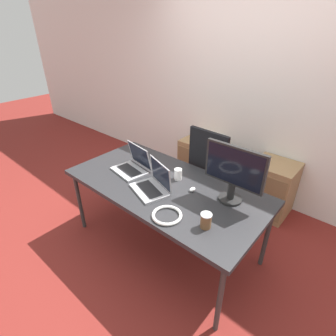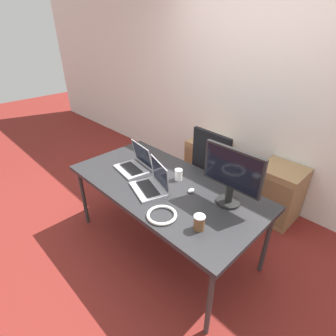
{
  "view_description": "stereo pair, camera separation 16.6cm",
  "coord_description": "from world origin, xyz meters",
  "px_view_note": "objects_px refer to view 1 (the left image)",
  "views": [
    {
      "loc": [
        1.33,
        -1.49,
        2.04
      ],
      "look_at": [
        0.0,
        0.05,
        0.89
      ],
      "focal_mm": 28.0,
      "sensor_mm": 36.0,
      "label": 1
    },
    {
      "loc": [
        1.45,
        -1.38,
        2.04
      ],
      "look_at": [
        0.0,
        0.05,
        0.89
      ],
      "focal_mm": 28.0,
      "sensor_mm": 36.0,
      "label": 2
    }
  ],
  "objects_px": {
    "office_chair": "(215,184)",
    "coffee_cup_brown": "(206,221)",
    "monitor": "(234,172)",
    "cabinet_left": "(200,162)",
    "cabinet_right": "(271,188)",
    "cable_coil": "(167,215)",
    "laptop_left": "(153,185)",
    "coffee_cup_white": "(178,174)",
    "laptop_right": "(133,166)",
    "mouse": "(192,189)"
  },
  "relations": [
    {
      "from": "cabinet_right",
      "to": "coffee_cup_brown",
      "type": "distance_m",
      "value": 1.52
    },
    {
      "from": "monitor",
      "to": "cabinet_left",
      "type": "bearing_deg",
      "value": 133.66
    },
    {
      "from": "monitor",
      "to": "coffee_cup_white",
      "type": "height_order",
      "value": "monitor"
    },
    {
      "from": "cabinet_left",
      "to": "coffee_cup_brown",
      "type": "bearing_deg",
      "value": -54.75
    },
    {
      "from": "monitor",
      "to": "mouse",
      "type": "relative_size",
      "value": 7.62
    },
    {
      "from": "cable_coil",
      "to": "monitor",
      "type": "bearing_deg",
      "value": 62.98
    },
    {
      "from": "laptop_left",
      "to": "cabinet_left",
      "type": "bearing_deg",
      "value": 106.85
    },
    {
      "from": "mouse",
      "to": "laptop_left",
      "type": "bearing_deg",
      "value": -142.75
    },
    {
      "from": "cabinet_left",
      "to": "mouse",
      "type": "relative_size",
      "value": 9.83
    },
    {
      "from": "laptop_right",
      "to": "coffee_cup_brown",
      "type": "bearing_deg",
      "value": -12.14
    },
    {
      "from": "laptop_left",
      "to": "mouse",
      "type": "height_order",
      "value": "laptop_left"
    },
    {
      "from": "cabinet_right",
      "to": "monitor",
      "type": "distance_m",
      "value": 1.24
    },
    {
      "from": "laptop_right",
      "to": "cable_coil",
      "type": "xyz_separation_m",
      "value": [
        0.72,
        -0.31,
        -0.04
      ]
    },
    {
      "from": "coffee_cup_white",
      "to": "office_chair",
      "type": "bearing_deg",
      "value": 81.71
    },
    {
      "from": "cabinet_right",
      "to": "coffee_cup_brown",
      "type": "bearing_deg",
      "value": -89.53
    },
    {
      "from": "cabinet_left",
      "to": "laptop_right",
      "type": "relative_size",
      "value": 1.75
    },
    {
      "from": "laptop_left",
      "to": "cable_coil",
      "type": "xyz_separation_m",
      "value": [
        0.33,
        -0.19,
        -0.04
      ]
    },
    {
      "from": "laptop_left",
      "to": "laptop_right",
      "type": "bearing_deg",
      "value": 163.27
    },
    {
      "from": "office_chair",
      "to": "cable_coil",
      "type": "relative_size",
      "value": 4.78
    },
    {
      "from": "cable_coil",
      "to": "mouse",
      "type": "bearing_deg",
      "value": 97.9
    },
    {
      "from": "laptop_left",
      "to": "monitor",
      "type": "relative_size",
      "value": 0.79
    },
    {
      "from": "cabinet_right",
      "to": "laptop_left",
      "type": "height_order",
      "value": "laptop_left"
    },
    {
      "from": "office_chair",
      "to": "coffee_cup_brown",
      "type": "relative_size",
      "value": 9.65
    },
    {
      "from": "laptop_right",
      "to": "cabinet_left",
      "type": "bearing_deg",
      "value": 90.98
    },
    {
      "from": "laptop_right",
      "to": "coffee_cup_white",
      "type": "xyz_separation_m",
      "value": [
        0.44,
        0.16,
        0.0
      ]
    },
    {
      "from": "office_chair",
      "to": "monitor",
      "type": "xyz_separation_m",
      "value": [
        0.45,
        -0.54,
        0.57
      ]
    },
    {
      "from": "laptop_left",
      "to": "coffee_cup_white",
      "type": "relative_size",
      "value": 3.79
    },
    {
      "from": "office_chair",
      "to": "mouse",
      "type": "xyz_separation_m",
      "value": [
        0.14,
        -0.64,
        0.32
      ]
    },
    {
      "from": "office_chair",
      "to": "coffee_cup_brown",
      "type": "xyz_separation_m",
      "value": [
        0.48,
        -0.94,
        0.36
      ]
    },
    {
      "from": "monitor",
      "to": "coffee_cup_white",
      "type": "distance_m",
      "value": 0.57
    },
    {
      "from": "office_chair",
      "to": "cable_coil",
      "type": "distance_m",
      "value": 1.1
    },
    {
      "from": "monitor",
      "to": "cable_coil",
      "type": "bearing_deg",
      "value": -117.02
    },
    {
      "from": "coffee_cup_white",
      "to": "cable_coil",
      "type": "height_order",
      "value": "coffee_cup_white"
    },
    {
      "from": "cabinet_right",
      "to": "mouse",
      "type": "height_order",
      "value": "mouse"
    },
    {
      "from": "cabinet_left",
      "to": "coffee_cup_white",
      "type": "height_order",
      "value": "coffee_cup_white"
    },
    {
      "from": "cabinet_right",
      "to": "laptop_left",
      "type": "distance_m",
      "value": 1.55
    },
    {
      "from": "coffee_cup_white",
      "to": "cable_coil",
      "type": "distance_m",
      "value": 0.55
    },
    {
      "from": "monitor",
      "to": "mouse",
      "type": "bearing_deg",
      "value": -162.32
    },
    {
      "from": "cabinet_left",
      "to": "coffee_cup_brown",
      "type": "distance_m",
      "value": 1.84
    },
    {
      "from": "laptop_right",
      "to": "coffee_cup_white",
      "type": "distance_m",
      "value": 0.47
    },
    {
      "from": "office_chair",
      "to": "laptop_right",
      "type": "height_order",
      "value": "office_chair"
    },
    {
      "from": "monitor",
      "to": "coffee_cup_brown",
      "type": "distance_m",
      "value": 0.46
    },
    {
      "from": "laptop_left",
      "to": "laptop_right",
      "type": "relative_size",
      "value": 1.07
    },
    {
      "from": "cabinet_right",
      "to": "coffee_cup_white",
      "type": "distance_m",
      "value": 1.29
    },
    {
      "from": "cabinet_left",
      "to": "cabinet_right",
      "type": "xyz_separation_m",
      "value": [
        1.01,
        0.0,
        0.0
      ]
    },
    {
      "from": "coffee_cup_white",
      "to": "cable_coil",
      "type": "bearing_deg",
      "value": -59.83
    },
    {
      "from": "cabinet_left",
      "to": "monitor",
      "type": "relative_size",
      "value": 1.29
    },
    {
      "from": "laptop_right",
      "to": "cable_coil",
      "type": "bearing_deg",
      "value": -23.39
    },
    {
      "from": "coffee_cup_brown",
      "to": "office_chair",
      "type": "bearing_deg",
      "value": 116.88
    },
    {
      "from": "cabinet_left",
      "to": "laptop_right",
      "type": "xyz_separation_m",
      "value": [
        0.02,
        -1.23,
        0.46
      ]
    }
  ]
}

